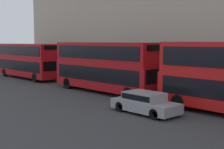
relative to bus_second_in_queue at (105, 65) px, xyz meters
name	(u,v)px	position (x,y,z in m)	size (l,w,h in m)	color
bus_second_in_queue	(105,65)	(0.00, 0.00, 0.00)	(2.59, 11.08, 4.27)	#A80F14
bus_third_in_queue	(28,59)	(0.00, 13.74, -0.11)	(2.59, 10.79, 4.06)	#A80F14
car_hatchback	(145,102)	(-3.40, -7.50, -1.67)	(1.83, 4.29, 1.29)	gray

